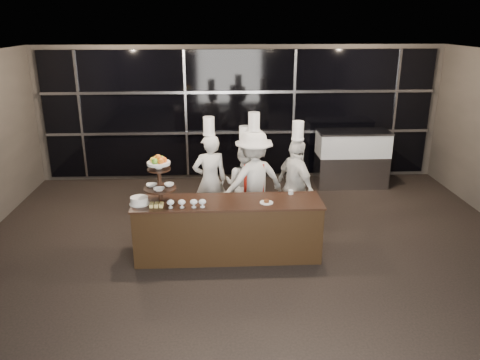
{
  "coord_description": "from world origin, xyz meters",
  "views": [
    {
      "loc": [
        -0.52,
        -5.38,
        3.51
      ],
      "look_at": [
        -0.18,
        1.46,
        1.15
      ],
      "focal_mm": 35.0,
      "sensor_mm": 36.0,
      "label": 1
    }
  ],
  "objects_px": {
    "chef_a": "(210,179)",
    "chef_d": "(296,185)",
    "display_case": "(352,156)",
    "chef_b": "(245,184)",
    "display_stand": "(159,176)",
    "layer_cake": "(139,201)",
    "buffet_counter": "(228,229)",
    "chef_c": "(253,180)"
  },
  "relations": [
    {
      "from": "chef_a",
      "to": "chef_b",
      "type": "height_order",
      "value": "chef_a"
    },
    {
      "from": "display_stand",
      "to": "chef_d",
      "type": "relative_size",
      "value": 0.38
    },
    {
      "from": "buffet_counter",
      "to": "chef_b",
      "type": "height_order",
      "value": "chef_b"
    },
    {
      "from": "layer_cake",
      "to": "chef_b",
      "type": "relative_size",
      "value": 0.17
    },
    {
      "from": "buffet_counter",
      "to": "chef_c",
      "type": "distance_m",
      "value": 1.2
    },
    {
      "from": "buffet_counter",
      "to": "chef_a",
      "type": "relative_size",
      "value": 1.44
    },
    {
      "from": "layer_cake",
      "to": "display_case",
      "type": "xyz_separation_m",
      "value": [
        4.1,
        3.19,
        -0.29
      ]
    },
    {
      "from": "display_case",
      "to": "chef_b",
      "type": "bearing_deg",
      "value": -141.31
    },
    {
      "from": "layer_cake",
      "to": "display_stand",
      "type": "bearing_deg",
      "value": 9.23
    },
    {
      "from": "display_stand",
      "to": "chef_b",
      "type": "height_order",
      "value": "chef_b"
    },
    {
      "from": "display_stand",
      "to": "layer_cake",
      "type": "bearing_deg",
      "value": -170.77
    },
    {
      "from": "buffet_counter",
      "to": "layer_cake",
      "type": "xyz_separation_m",
      "value": [
        -1.31,
        -0.05,
        0.51
      ]
    },
    {
      "from": "chef_a",
      "to": "layer_cake",
      "type": "bearing_deg",
      "value": -129.66
    },
    {
      "from": "display_stand",
      "to": "chef_c",
      "type": "relative_size",
      "value": 0.36
    },
    {
      "from": "chef_c",
      "to": "chef_d",
      "type": "xyz_separation_m",
      "value": [
        0.71,
        -0.15,
        -0.05
      ]
    },
    {
      "from": "buffet_counter",
      "to": "chef_b",
      "type": "distance_m",
      "value": 1.25
    },
    {
      "from": "chef_a",
      "to": "chef_c",
      "type": "distance_m",
      "value": 0.77
    },
    {
      "from": "display_stand",
      "to": "layer_cake",
      "type": "distance_m",
      "value": 0.48
    },
    {
      "from": "layer_cake",
      "to": "chef_c",
      "type": "height_order",
      "value": "chef_c"
    },
    {
      "from": "chef_d",
      "to": "display_case",
      "type": "bearing_deg",
      "value": 54.6
    },
    {
      "from": "layer_cake",
      "to": "chef_c",
      "type": "bearing_deg",
      "value": 30.99
    },
    {
      "from": "chef_a",
      "to": "chef_d",
      "type": "relative_size",
      "value": 1.01
    },
    {
      "from": "display_stand",
      "to": "chef_b",
      "type": "xyz_separation_m",
      "value": [
        1.32,
        1.17,
        -0.57
      ]
    },
    {
      "from": "layer_cake",
      "to": "chef_a",
      "type": "bearing_deg",
      "value": 50.34
    },
    {
      "from": "display_stand",
      "to": "chef_a",
      "type": "xyz_separation_m",
      "value": [
        0.72,
        1.19,
        -0.48
      ]
    },
    {
      "from": "layer_cake",
      "to": "chef_a",
      "type": "relative_size",
      "value": 0.15
    },
    {
      "from": "chef_c",
      "to": "chef_d",
      "type": "relative_size",
      "value": 1.06
    },
    {
      "from": "display_stand",
      "to": "display_case",
      "type": "xyz_separation_m",
      "value": [
        3.79,
        3.14,
        -0.65
      ]
    },
    {
      "from": "buffet_counter",
      "to": "chef_a",
      "type": "distance_m",
      "value": 1.28
    },
    {
      "from": "layer_cake",
      "to": "chef_b",
      "type": "xyz_separation_m",
      "value": [
        1.63,
        1.22,
        -0.2
      ]
    },
    {
      "from": "display_case",
      "to": "chef_d",
      "type": "height_order",
      "value": "chef_d"
    },
    {
      "from": "display_case",
      "to": "chef_a",
      "type": "bearing_deg",
      "value": -147.54
    },
    {
      "from": "chef_c",
      "to": "chef_d",
      "type": "bearing_deg",
      "value": -11.81
    },
    {
      "from": "chef_c",
      "to": "chef_d",
      "type": "distance_m",
      "value": 0.73
    },
    {
      "from": "display_case",
      "to": "chef_b",
      "type": "xyz_separation_m",
      "value": [
        -2.47,
        -1.98,
        0.08
      ]
    },
    {
      "from": "buffet_counter",
      "to": "display_stand",
      "type": "relative_size",
      "value": 3.81
    },
    {
      "from": "buffet_counter",
      "to": "chef_c",
      "type": "bearing_deg",
      "value": 65.31
    },
    {
      "from": "layer_cake",
      "to": "chef_d",
      "type": "relative_size",
      "value": 0.15
    },
    {
      "from": "buffet_counter",
      "to": "chef_a",
      "type": "xyz_separation_m",
      "value": [
        -0.28,
        1.19,
        0.4
      ]
    },
    {
      "from": "layer_cake",
      "to": "chef_b",
      "type": "distance_m",
      "value": 2.04
    },
    {
      "from": "layer_cake",
      "to": "display_case",
      "type": "distance_m",
      "value": 5.2
    },
    {
      "from": "buffet_counter",
      "to": "chef_d",
      "type": "distance_m",
      "value": 1.51
    }
  ]
}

